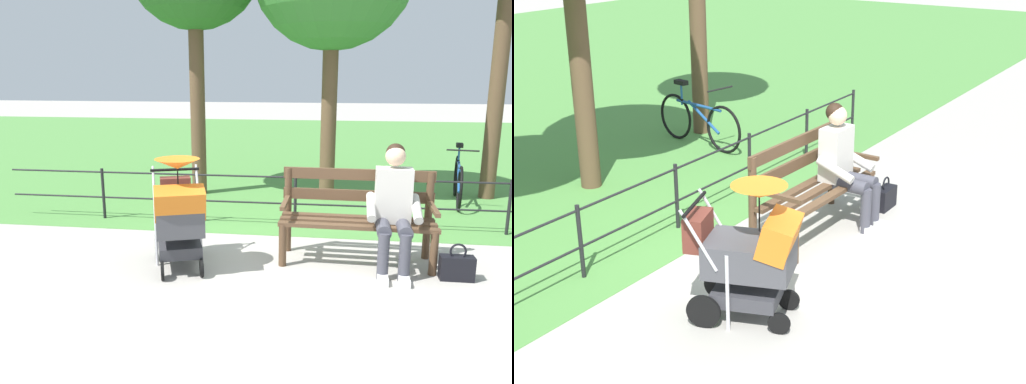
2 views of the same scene
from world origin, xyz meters
The scene contains 7 objects.
ground_plane centered at (0.00, 0.00, 0.00)m, with size 60.00×60.00×0.00m, color #ADA89E.
park_bench centered at (-0.73, -0.12, 0.53)m, with size 1.61×0.64×0.96m.
person_on_bench centered at (-1.07, 0.11, 0.68)m, with size 0.54×0.74×1.28m.
stroller centered at (1.06, 0.40, 0.59)m, with size 0.76×0.99×1.15m.
handbag centered at (-1.67, 0.31, 0.13)m, with size 0.32×0.14×0.37m.
park_fence centered at (-0.28, -1.26, 0.42)m, with size 7.90×0.04×0.70m.
bicycle centered at (-2.39, -2.86, 0.36)m, with size 0.46×1.64×0.89m.
Camera 2 is at (5.29, 3.34, 3.07)m, focal length 51.12 mm.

